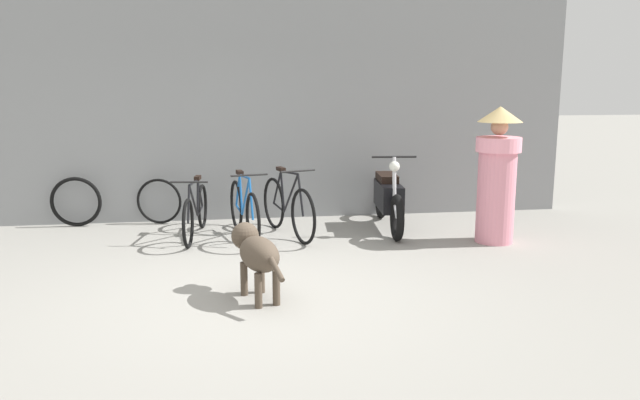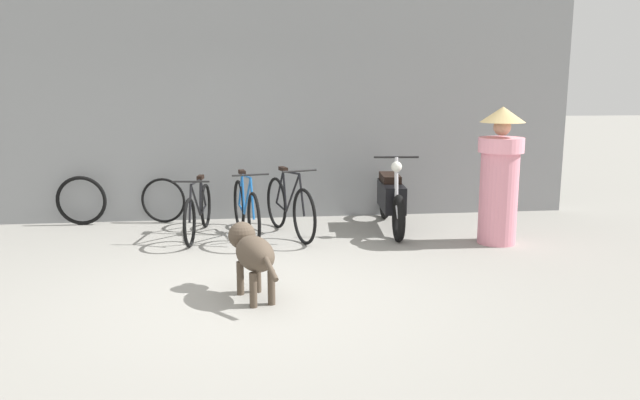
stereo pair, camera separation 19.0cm
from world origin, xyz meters
TOP-DOWN VIEW (x-y plane):
  - ground_plane at (0.00, 0.00)m, footprint 60.00×60.00m
  - shop_wall_back at (0.00, 3.46)m, footprint 9.80×0.20m
  - bicycle_0 at (-0.63, 2.33)m, footprint 0.46×1.67m
  - bicycle_1 at (-0.01, 2.21)m, footprint 0.47×1.65m
  - bicycle_2 at (0.56, 2.24)m, footprint 0.60×1.62m
  - motorcycle at (1.97, 2.44)m, footprint 0.58×1.96m
  - stray_dog at (0.04, -0.10)m, footprint 0.53×1.09m
  - person_in_robes at (3.11, 1.53)m, footprint 0.77×0.77m
  - spare_tire_left at (-1.18, 3.21)m, footprint 0.64×0.18m
  - spare_tire_right at (-2.31, 3.20)m, footprint 0.70×0.08m

SIDE VIEW (x-z plane):
  - ground_plane at x=0.00m, z-range 0.00..0.00m
  - spare_tire_left at x=-1.18m, z-range 0.00..0.65m
  - bicycle_0 at x=-0.63m, z-range -0.07..0.73m
  - spare_tire_right at x=-2.31m, z-range 0.00..0.70m
  - bicycle_1 at x=-0.01m, z-range -0.08..0.80m
  - bicycle_2 at x=0.56m, z-range -0.08..0.83m
  - motorcycle at x=1.97m, z-range -0.10..0.95m
  - stray_dog at x=0.04m, z-range 0.11..0.77m
  - person_in_robes at x=3.11m, z-range 0.04..1.74m
  - shop_wall_back at x=0.00m, z-range 0.00..3.35m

